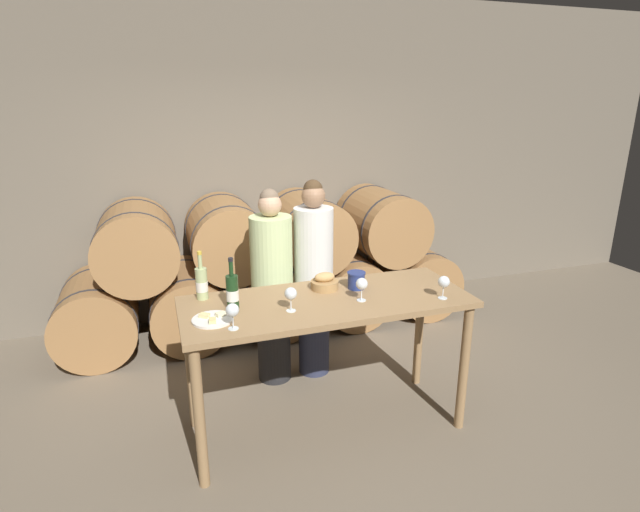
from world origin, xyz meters
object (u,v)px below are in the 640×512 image
at_px(person_right, 314,278).
at_px(wine_glass_far_left, 232,311).
at_px(wine_glass_center, 362,284).
at_px(blue_crock, 356,279).
at_px(wine_bottle_red, 232,292).
at_px(tasting_table, 327,317).
at_px(wine_bottle_white, 202,283).
at_px(wine_glass_right, 444,282).
at_px(bread_basket, 325,283).
at_px(cheese_plate, 213,319).
at_px(wine_glass_left, 291,294).
at_px(person_left, 272,287).

bearing_deg(person_right, wine_glass_far_left, -128.89).
bearing_deg(wine_glass_center, blue_crock, 76.26).
distance_m(wine_bottle_red, wine_glass_center, 0.81).
bearing_deg(wine_glass_center, tasting_table, 155.54).
xyz_separation_m(wine_bottle_white, wine_glass_right, (1.48, -0.49, 0.00)).
distance_m(bread_basket, cheese_plate, 0.84).
xyz_separation_m(bread_basket, wine_glass_far_left, (-0.69, -0.43, 0.07)).
relative_size(person_right, wine_glass_left, 10.55).
height_order(person_right, cheese_plate, person_right).
bearing_deg(wine_glass_center, wine_bottle_red, 170.46).
distance_m(wine_bottle_white, wine_glass_right, 1.56).
xyz_separation_m(cheese_plate, wine_glass_right, (1.46, -0.13, 0.10)).
relative_size(person_left, wine_glass_right, 10.23).
height_order(bread_basket, cheese_plate, bread_basket).
xyz_separation_m(bread_basket, cheese_plate, (-0.79, -0.28, -0.03)).
bearing_deg(wine_bottle_red, wine_glass_left, -24.55).
bearing_deg(wine_bottle_red, person_left, 59.65).
bearing_deg(wine_bottle_red, person_right, 43.01).
relative_size(bread_basket, wine_glass_center, 1.23).
xyz_separation_m(person_right, wine_glass_right, (0.57, -0.97, 0.24)).
relative_size(wine_glass_left, wine_glass_right, 1.00).
height_order(tasting_table, blue_crock, blue_crock).
xyz_separation_m(person_right, wine_bottle_white, (-0.91, -0.47, 0.24)).
xyz_separation_m(person_right, cheese_plate, (-0.89, -0.84, 0.14)).
height_order(wine_bottle_white, blue_crock, wine_bottle_white).
bearing_deg(person_right, cheese_plate, -136.84).
bearing_deg(wine_bottle_red, wine_bottle_white, 125.88).
height_order(wine_bottle_red, bread_basket, wine_bottle_red).
relative_size(person_left, bread_basket, 8.28).
bearing_deg(cheese_plate, wine_glass_right, -5.17).
distance_m(cheese_plate, wine_glass_center, 0.95).
height_order(bread_basket, wine_glass_far_left, wine_glass_far_left).
bearing_deg(wine_bottle_white, bread_basket, -5.95).
bearing_deg(cheese_plate, person_left, 56.59).
relative_size(person_right, wine_glass_far_left, 10.55).
xyz_separation_m(wine_bottle_white, wine_glass_center, (0.96, -0.36, 0.00)).
bearing_deg(wine_bottle_red, tasting_table, -4.13).
distance_m(tasting_table, bread_basket, 0.25).
relative_size(person_right, wine_bottle_red, 4.90).
distance_m(blue_crock, wine_glass_right, 0.58).
bearing_deg(bread_basket, blue_crock, -16.34).
relative_size(tasting_table, wine_glass_far_left, 12.21).
height_order(bread_basket, wine_glass_right, wine_glass_right).
bearing_deg(wine_bottle_red, wine_glass_center, -9.54).
height_order(person_right, wine_bottle_red, person_right).
bearing_deg(wine_glass_left, wine_glass_center, 1.87).
relative_size(wine_bottle_red, blue_crock, 2.64).
distance_m(wine_bottle_white, wine_glass_center, 1.03).
bearing_deg(wine_bottle_white, cheese_plate, -86.88).
height_order(wine_bottle_white, wine_glass_center, wine_bottle_white).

